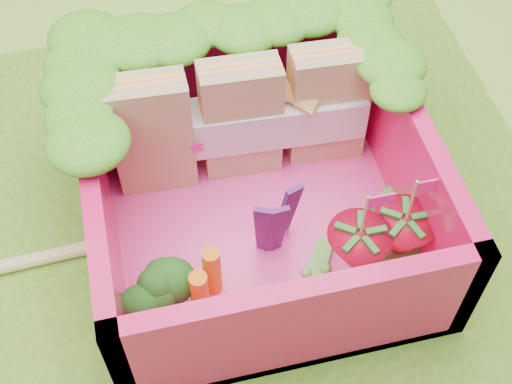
{
  "coord_description": "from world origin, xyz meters",
  "views": [
    {
      "loc": [
        -0.37,
        -1.68,
        2.54
      ],
      "look_at": [
        0.01,
        -0.04,
        0.28
      ],
      "focal_mm": 50.0,
      "sensor_mm": 36.0,
      "label": 1
    }
  ],
  "objects_px": {
    "bento_box": "(259,188)",
    "sandwich_stack": "(242,119)",
    "broccoli": "(157,294)",
    "strawberry_right": "(401,237)",
    "chopsticks": "(41,258)",
    "strawberry_left": "(357,252)"
  },
  "relations": [
    {
      "from": "bento_box",
      "to": "broccoli",
      "type": "height_order",
      "value": "bento_box"
    },
    {
      "from": "sandwich_stack",
      "to": "strawberry_left",
      "type": "height_order",
      "value": "sandwich_stack"
    },
    {
      "from": "broccoli",
      "to": "chopsticks",
      "type": "distance_m",
      "value": 0.61
    },
    {
      "from": "bento_box",
      "to": "chopsticks",
      "type": "xyz_separation_m",
      "value": [
        -0.9,
        0.04,
        -0.25
      ]
    },
    {
      "from": "broccoli",
      "to": "strawberry_left",
      "type": "bearing_deg",
      "value": 1.89
    },
    {
      "from": "bento_box",
      "to": "sandwich_stack",
      "type": "bearing_deg",
      "value": 88.91
    },
    {
      "from": "sandwich_stack",
      "to": "strawberry_left",
      "type": "relative_size",
      "value": 2.19
    },
    {
      "from": "broccoli",
      "to": "strawberry_right",
      "type": "distance_m",
      "value": 0.96
    },
    {
      "from": "sandwich_stack",
      "to": "chopsticks",
      "type": "distance_m",
      "value": 1.0
    },
    {
      "from": "sandwich_stack",
      "to": "strawberry_right",
      "type": "relative_size",
      "value": 2.2
    },
    {
      "from": "bento_box",
      "to": "strawberry_left",
      "type": "relative_size",
      "value": 2.65
    },
    {
      "from": "sandwich_stack",
      "to": "bento_box",
      "type": "bearing_deg",
      "value": -91.09
    },
    {
      "from": "bento_box",
      "to": "broccoli",
      "type": "relative_size",
      "value": 3.84
    },
    {
      "from": "bento_box",
      "to": "chopsticks",
      "type": "height_order",
      "value": "bento_box"
    },
    {
      "from": "strawberry_left",
      "to": "strawberry_right",
      "type": "relative_size",
      "value": 1.0
    },
    {
      "from": "bento_box",
      "to": "strawberry_left",
      "type": "xyz_separation_m",
      "value": [
        0.31,
        -0.32,
        -0.09
      ]
    },
    {
      "from": "broccoli",
      "to": "strawberry_left",
      "type": "relative_size",
      "value": 0.69
    },
    {
      "from": "strawberry_left",
      "to": "strawberry_right",
      "type": "bearing_deg",
      "value": 7.6
    },
    {
      "from": "strawberry_left",
      "to": "chopsticks",
      "type": "relative_size",
      "value": 0.22
    },
    {
      "from": "bento_box",
      "to": "chopsticks",
      "type": "relative_size",
      "value": 0.59
    },
    {
      "from": "strawberry_right",
      "to": "chopsticks",
      "type": "relative_size",
      "value": 0.22
    },
    {
      "from": "strawberry_left",
      "to": "strawberry_right",
      "type": "height_order",
      "value": "strawberry_left"
    }
  ]
}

